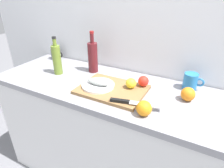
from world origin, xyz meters
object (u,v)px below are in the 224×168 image
at_px(white_plate, 98,85).
at_px(lemon_0, 131,83).
at_px(cutting_board, 112,90).
at_px(chef_knife, 129,102).
at_px(coffee_mug_0, 56,54).
at_px(orange_0, 144,108).
at_px(wine_bottle, 93,57).
at_px(coffee_mug_1, 191,81).
at_px(fish_fillet, 98,82).
at_px(olive_oil_bottle, 57,59).

distance_m(white_plate, lemon_0, 0.21).
distance_m(cutting_board, lemon_0, 0.13).
distance_m(chef_knife, coffee_mug_0, 0.99).
bearing_deg(orange_0, wine_bottle, 146.68).
height_order(white_plate, coffee_mug_0, coffee_mug_0).
distance_m(chef_knife, coffee_mug_1, 0.46).
height_order(cutting_board, orange_0, orange_0).
bearing_deg(chef_knife, coffee_mug_0, 142.41).
height_order(chef_knife, orange_0, orange_0).
bearing_deg(white_plate, orange_0, -19.70).
bearing_deg(chef_knife, fish_fillet, 146.82).
bearing_deg(lemon_0, orange_0, -52.03).
relative_size(white_plate, olive_oil_bottle, 0.75).
bearing_deg(coffee_mug_0, coffee_mug_1, -1.31).
distance_m(coffee_mug_0, coffee_mug_1, 1.17).
relative_size(white_plate, coffee_mug_1, 1.64).
bearing_deg(cutting_board, coffee_mug_0, 158.32).
distance_m(wine_bottle, coffee_mug_0, 0.47).
relative_size(cutting_board, wine_bottle, 1.34).
distance_m(olive_oil_bottle, orange_0, 0.79).
height_order(fish_fillet, lemon_0, lemon_0).
bearing_deg(coffee_mug_0, wine_bottle, -10.19).
bearing_deg(lemon_0, olive_oil_bottle, -179.23).
relative_size(lemon_0, olive_oil_bottle, 0.24).
xyz_separation_m(cutting_board, olive_oil_bottle, (-0.49, 0.05, 0.11)).
relative_size(wine_bottle, coffee_mug_1, 2.43).
xyz_separation_m(fish_fillet, coffee_mug_1, (0.53, 0.28, 0.00)).
bearing_deg(lemon_0, wine_bottle, 158.45).
distance_m(fish_fillet, wine_bottle, 0.30).
height_order(lemon_0, coffee_mug_1, coffee_mug_1).
bearing_deg(olive_oil_bottle, chef_knife, -13.91).
distance_m(olive_oil_bottle, coffee_mug_0, 0.35).
bearing_deg(fish_fillet, coffee_mug_0, 154.12).
relative_size(white_plate, coffee_mug_0, 1.75).
relative_size(cutting_board, orange_0, 5.07).
relative_size(cutting_board, coffee_mug_1, 3.25).
bearing_deg(cutting_board, coffee_mug_1, 31.36).
distance_m(chef_knife, wine_bottle, 0.56).
xyz_separation_m(wine_bottle, coffee_mug_0, (-0.45, 0.08, -0.08)).
relative_size(cutting_board, chef_knife, 1.45).
relative_size(white_plate, lemon_0, 3.16).
xyz_separation_m(cutting_board, wine_bottle, (-0.28, 0.21, 0.11)).
bearing_deg(fish_fillet, chef_knife, -19.77).
xyz_separation_m(cutting_board, lemon_0, (0.11, 0.06, 0.04)).
bearing_deg(white_plate, olive_oil_bottle, 170.08).
bearing_deg(coffee_mug_1, olive_oil_bottle, -166.97).
bearing_deg(chef_knife, olive_oil_bottle, 152.68).
xyz_separation_m(cutting_board, fish_fillet, (-0.09, -0.02, 0.04)).
height_order(fish_fillet, wine_bottle, wine_bottle).
bearing_deg(olive_oil_bottle, coffee_mug_0, 134.99).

